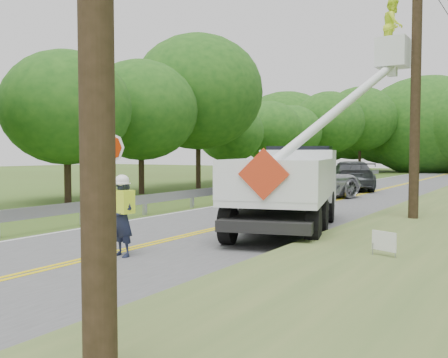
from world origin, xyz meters
The scene contains 10 objects.
ground centered at (0.00, 0.00, 0.00)m, with size 140.00×140.00×0.00m, color #41521F.
road centered at (0.00, 14.00, 0.01)m, with size 7.20×96.00×0.03m.
guardrail centered at (-4.02, 14.91, 0.55)m, with size 0.18×48.00×0.77m.
treeline_left centered at (-10.56, 28.98, 5.34)m, with size 10.54×56.08×9.94m.
flagger centered at (0.46, 1.03, 1.00)m, with size 1.10×0.49×2.74m.
bucket_truck centered at (1.86, 7.52, 1.60)m, with size 4.94×7.61×7.03m.
suv_silver centered at (-1.58, 16.04, 0.93)m, with size 3.01×6.52×1.81m, color #A2A4AA.
suv_darkgrey centered at (-1.58, 23.41, 0.91)m, with size 2.49×6.13×1.78m, color #393D41.
stop_sign_permanent centered at (-4.44, 17.34, 1.59)m, with size 0.51×0.06×2.41m.
yard_sign centered at (5.70, 2.75, 0.57)m, with size 0.51×0.23×0.78m.
Camera 1 is at (8.16, -7.01, 2.30)m, focal length 39.95 mm.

